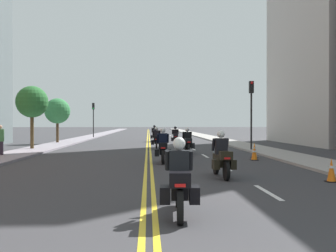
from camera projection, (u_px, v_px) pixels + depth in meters
ground_plane at (148, 138)px, 50.67m from camera, size 264.00×264.00×0.00m
sidewalk_left at (87, 137)px, 50.30m from camera, size 2.48×144.00×0.12m
sidewalk_right at (209, 137)px, 51.05m from camera, size 2.48×144.00×0.12m
centreline_yellow_inner at (147, 138)px, 50.67m from camera, size 0.12×132.00×0.01m
centreline_yellow_outer at (149, 138)px, 50.68m from camera, size 0.12×132.00×0.01m
lane_dashes_white at (189, 147)px, 31.86m from camera, size 0.14×56.40×0.01m
motorcycle_0 at (179, 184)px, 8.06m from camera, size 0.78×2.20×1.60m
motorcycle_1 at (222, 159)px, 13.76m from camera, size 0.78×2.29×1.63m
motorcycle_2 at (163, 149)px, 18.85m from camera, size 0.77×2.20×1.67m
motorcycle_3 at (187, 143)px, 24.36m from camera, size 0.77×2.14×1.61m
motorcycle_4 at (156, 140)px, 29.02m from camera, size 0.77×2.08×1.61m
motorcycle_5 at (175, 137)px, 34.53m from camera, size 0.77×2.21×1.60m
motorcycle_6 at (154, 135)px, 40.20m from camera, size 0.76×2.23×1.67m
traffic_cone_0 at (331, 170)px, 12.78m from camera, size 0.34×0.34×0.76m
traffic_cone_1 at (254, 153)px, 20.27m from camera, size 0.37×0.37×0.70m
traffic_cone_2 at (254, 150)px, 21.63m from camera, size 0.36×0.36×0.83m
traffic_light_near at (251, 103)px, 26.69m from camera, size 0.28×0.38×4.67m
traffic_light_far at (93, 114)px, 49.88m from camera, size 0.28×0.38×4.37m
pedestrian_0 at (0, 140)px, 22.20m from camera, size 0.50×0.29×1.77m
street_tree_0 at (57, 111)px, 36.43m from camera, size 2.30×2.30×4.13m
street_tree_1 at (32, 102)px, 27.67m from camera, size 2.20×2.20×4.45m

